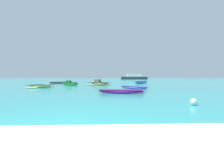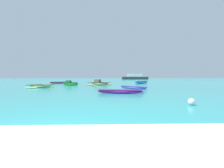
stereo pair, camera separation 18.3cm
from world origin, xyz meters
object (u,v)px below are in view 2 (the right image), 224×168
Objects in this scene: distant_ferry at (135,77)px; moored_boat_2 at (120,91)px; moored_boat_3 at (133,87)px; moored_boat_4 at (70,84)px; moored_boat_0 at (40,86)px; moored_boat_7 at (141,82)px; moored_boat_1 at (59,82)px; moored_boat_6 at (99,83)px; moored_boat_5 at (71,83)px; mooring_buoy_0 at (192,102)px.

moored_boat_2 is at bearing -101.68° from distant_ferry.
moored_boat_4 reaches higher than moored_boat_3.
moored_boat_0 is 1.14× the size of moored_boat_7.
moored_boat_1 is at bearing 116.75° from moored_boat_0.
moored_boat_1 is 0.85× the size of moored_boat_2.
moored_boat_4 is 0.88× the size of moored_boat_7.
moored_boat_1 is 0.76× the size of moored_boat_6.
moored_boat_3 is at bearing -140.13° from moored_boat_7.
moored_boat_1 is at bearing -170.58° from moored_boat_6.
moored_boat_6 is at bearing 54.46° from moored_boat_0.
moored_boat_2 is 1.28× the size of moored_boat_3.
moored_boat_5 is 13.00× the size of mooring_buoy_0.
moored_boat_6 is 49.10m from distant_ferry.
moored_boat_6 is at bearing -60.78° from moored_boat_5.
moored_boat_0 is at bearing 136.88° from mooring_buoy_0.
moored_boat_3 is at bearing -83.43° from moored_boat_1.
distant_ferry is (20.51, 41.73, 0.93)m from moored_boat_5.
mooring_buoy_0 is (5.68, -17.23, -0.14)m from moored_boat_6.
distant_ferry is (22.03, 51.81, 0.92)m from moored_boat_0.
moored_boat_3 is at bearing 9.01° from moored_boat_0.
moored_boat_3 is 0.98× the size of moored_boat_7.
mooring_buoy_0 reaches higher than moored_boat_3.
moored_boat_7 is at bearing 79.13° from moored_boat_6.
moored_boat_6 is (8.60, -6.35, 0.10)m from moored_boat_1.
moored_boat_6 reaches higher than moored_boat_3.
moored_boat_5 is at bearing 117.42° from mooring_buoy_0.
mooring_buoy_0 is (10.32, -16.69, -0.11)m from moored_boat_4.
moored_boat_4 is 0.23× the size of distant_ferry.
moored_boat_4 is (3.95, -6.89, 0.08)m from moored_boat_1.
moored_boat_1 is at bearing 135.99° from moored_boat_5.
moored_boat_1 reaches higher than moored_boat_2.
moored_boat_6 is (7.46, 4.93, 0.12)m from moored_boat_0.
mooring_buoy_0 is at bearing -129.74° from moored_boat_7.
moored_boat_7 reaches higher than moored_boat_3.
moored_boat_5 is at bearing -175.10° from moored_boat_6.
moored_boat_5 is 7.86m from moored_boat_6.
moored_boat_3 is at bearing 97.75° from mooring_buoy_0.
moored_boat_0 is at bearing -113.04° from distant_ferry.
moored_boat_2 is 4.76m from moored_boat_3.
distant_ferry reaches higher than moored_boat_1.
moored_boat_1 is 16.84m from moored_boat_7.
moored_boat_5 is at bearing 147.60° from moored_boat_7.
moored_boat_3 is at bearing 76.42° from moored_boat_2.
moored_boat_7 is at bearing -39.89° from moored_boat_1.
moored_boat_2 is 18.91m from moored_boat_5.
distant_ferry is (6.36, 41.50, 0.84)m from moored_boat_7.
moored_boat_4 is at bearing -169.16° from moored_boat_3.
moored_boat_1 is at bearing -178.50° from moored_boat_3.
mooring_buoy_0 is at bearing -97.90° from distant_ferry.
moored_boat_4 is at bearing 121.75° from mooring_buoy_0.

